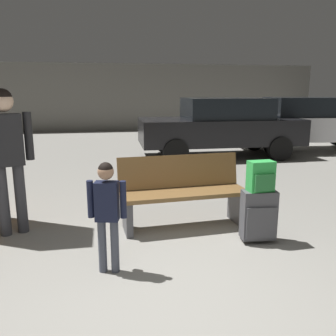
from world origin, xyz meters
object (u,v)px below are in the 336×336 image
(backpack_bright, at_px, (261,177))
(parked_car_side, at_px, (310,122))
(bench, at_px, (183,192))
(suitcase, at_px, (259,215))
(child, at_px, (107,206))
(adult, at_px, (7,147))
(parked_car_near, at_px, (221,126))

(backpack_bright, relative_size, parked_car_side, 0.08)
(bench, xyz_separation_m, suitcase, (0.73, -0.67, -0.12))
(backpack_bright, xyz_separation_m, child, (-1.69, -0.38, -0.11))
(adult, xyz_separation_m, parked_car_side, (6.89, 4.90, -0.26))
(child, xyz_separation_m, adult, (-1.11, 1.14, 0.40))
(bench, bearing_deg, parked_car_side, 45.92)
(child, bearing_deg, parked_car_near, 61.92)
(child, distance_m, parked_car_side, 8.36)
(child, bearing_deg, adult, 134.28)
(suitcase, height_order, parked_car_near, parked_car_near)
(parked_car_side, bearing_deg, backpack_bright, -125.91)
(parked_car_near, bearing_deg, child, -118.08)
(adult, bearing_deg, parked_car_side, 35.38)
(adult, relative_size, parked_car_near, 0.42)
(bench, relative_size, suitcase, 2.71)
(backpack_bright, bearing_deg, child, -167.16)
(bench, height_order, parked_car_near, parked_car_near)
(adult, bearing_deg, suitcase, -15.11)
(adult, bearing_deg, bench, -2.48)
(suitcase, height_order, parked_car_side, parked_car_side)
(parked_car_side, bearing_deg, parked_car_near, -170.96)
(bench, relative_size, adult, 0.95)
(backpack_bright, height_order, child, child)
(parked_car_near, bearing_deg, backpack_bright, -103.97)
(bench, xyz_separation_m, parked_car_near, (2.03, 4.54, 0.36))
(backpack_bright, distance_m, child, 1.73)
(adult, height_order, parked_car_near, adult)
(adult, bearing_deg, child, -45.72)
(bench, relative_size, parked_car_near, 0.40)
(bench, distance_m, parked_car_side, 6.95)
(backpack_bright, bearing_deg, parked_car_near, 76.03)
(suitcase, distance_m, adult, 2.99)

